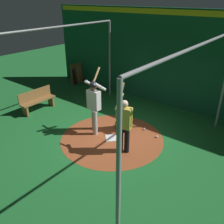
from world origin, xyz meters
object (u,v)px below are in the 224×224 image
batter (94,102)px  baseball_1 (157,137)px  visitor (124,123)px  bat_rack (79,73)px  bench (37,100)px  home_plate (112,138)px  baseball_0 (144,129)px  catcher (123,120)px

batter → baseball_1: batter is taller
visitor → bat_rack: 6.68m
batter → bench: (0.15, -2.93, -0.66)m
bench → baseball_1: bearing=102.5°
home_plate → baseball_1: size_ratio=5.68×
batter → visitor: 1.49m
visitor → baseball_0: 1.71m
catcher → baseball_1: (-0.26, 1.20, -0.33)m
catcher → home_plate: bearing=4.9°
home_plate → baseball_1: (-0.93, 1.14, 0.03)m
batter → baseball_1: (-0.93, 1.88, -1.05)m
home_plate → catcher: (-0.67, -0.06, 0.37)m
batter → baseball_1: bearing=116.2°
visitor → baseball_0: size_ratio=27.27×
home_plate → catcher: 0.77m
bat_rack → bench: 3.71m
batter → bench: size_ratio=1.44×
visitor → batter: bearing=-115.7°
visitor → bench: (-0.20, -4.38, -0.52)m
visitor → home_plate: bearing=-128.3°
visitor → baseball_0: visitor is taller
home_plate → bat_rack: bat_rack is taller
catcher → bat_rack: 5.49m
batter → catcher: (-0.67, 0.68, -0.72)m
home_plate → bat_rack: bearing=-125.1°
catcher → bat_rack: (-2.71, -4.77, 0.11)m
batter → catcher: 1.20m
batter → bench: batter is taller
catcher → visitor: visitor is taller
home_plate → catcher: size_ratio=0.44×
baseball_0 → catcher: bearing=-54.8°
bench → baseball_0: size_ratio=19.96×
home_plate → baseball_0: (-1.10, 0.55, 0.03)m
home_plate → visitor: (0.34, 0.70, 0.94)m
visitor → bench: size_ratio=1.37×
baseball_0 → baseball_1: same height
home_plate → bat_rack: (-3.39, -4.83, 0.48)m
visitor → baseball_1: visitor is taller
home_plate → bench: 3.70m
batter → baseball_0: (-1.10, 1.29, -1.05)m
batter → bench: bearing=-87.2°
catcher → bat_rack: bearing=-119.6°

